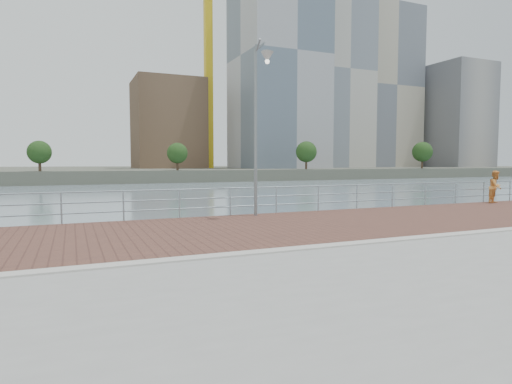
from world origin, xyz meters
name	(u,v)px	position (x,y,z in m)	size (l,w,h in m)	color
water	(288,331)	(0.00, 0.00, -2.00)	(400.00, 400.00, 0.00)	slate
brick_lane	(236,229)	(0.00, 3.60, 0.01)	(40.00, 6.80, 0.02)	brown
curb	(289,250)	(0.00, 0.00, 0.03)	(40.00, 0.40, 0.06)	#B7B5AD
far_shore	(90,172)	(0.00, 122.50, -0.75)	(320.00, 95.00, 2.50)	#4C5142
guardrail	(205,199)	(0.00, 7.00, 0.69)	(39.06, 0.06, 1.13)	#8C9EA8
street_lamp	(261,97)	(1.92, 6.02, 4.62)	(0.47, 1.38, 6.51)	slate
bystander	(496,187)	(15.46, 6.36, 0.86)	(0.82, 0.64, 1.69)	#EB9A45
tower_crane	(199,45)	(27.36, 104.00, 33.50)	(47.00, 2.00, 50.70)	gold
skyline	(219,83)	(33.28, 104.51, 24.02)	(233.00, 41.00, 59.70)	#ADA38E
shoreline_trees	(136,150)	(6.86, 77.00, 4.53)	(145.17, 5.22, 6.96)	#473323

